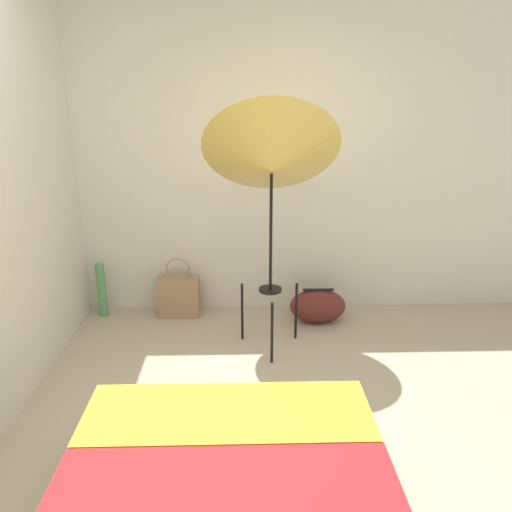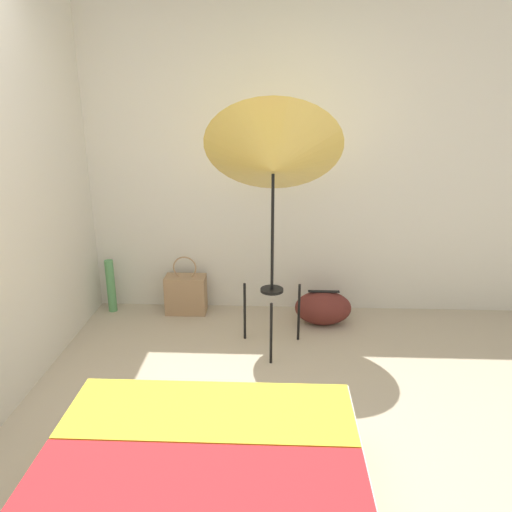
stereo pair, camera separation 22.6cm
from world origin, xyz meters
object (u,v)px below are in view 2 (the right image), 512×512
at_px(tote_bag, 186,294).
at_px(paper_roll, 111,286).
at_px(photo_umbrella, 273,160).
at_px(duffel_bag, 323,308).

distance_m(tote_bag, paper_roll, 0.65).
bearing_deg(tote_bag, photo_umbrella, -37.87).
height_order(photo_umbrella, duffel_bag, photo_umbrella).
bearing_deg(photo_umbrella, paper_roll, 157.35).
height_order(tote_bag, paper_roll, tote_bag).
relative_size(tote_bag, paper_roll, 1.10).
xyz_separation_m(duffel_bag, paper_roll, (-1.82, 0.18, 0.09)).
relative_size(tote_bag, duffel_bag, 1.11).
distance_m(photo_umbrella, tote_bag, 1.54).
xyz_separation_m(tote_bag, paper_roll, (-0.65, 0.00, 0.06)).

